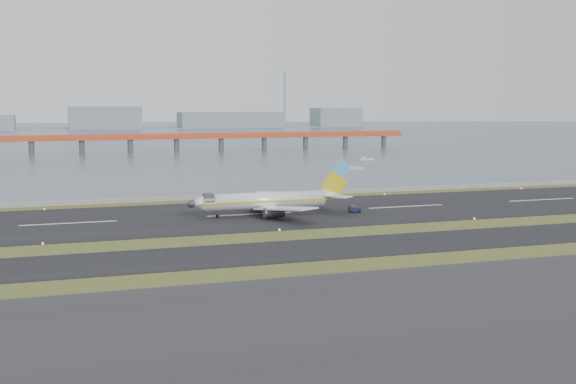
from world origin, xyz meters
name	(u,v)px	position (x,y,z in m)	size (l,w,h in m)	color
ground	(291,238)	(0.00, 0.00, 0.00)	(1000.00, 1000.00, 0.00)	#394C1B
apron_strip	(438,319)	(0.00, -55.00, 0.05)	(1000.00, 50.00, 0.10)	#29292B
taxiway_strip	(313,249)	(0.00, -12.00, 0.05)	(1000.00, 18.00, 0.10)	black
runway_strip	(250,214)	(0.00, 30.00, 0.05)	(1000.00, 45.00, 0.10)	black
seawall	(221,197)	(0.00, 60.00, 0.50)	(1000.00, 2.50, 1.00)	#969691
bay_water	(107,135)	(0.00, 460.00, 0.00)	(1400.00, 800.00, 1.30)	#455562
red_pier	(176,138)	(20.00, 250.00, 7.28)	(260.00, 5.00, 10.20)	#C24621
far_shoreline	(109,122)	(13.62, 620.00, 6.07)	(1400.00, 80.00, 60.50)	gray
airliner	(271,201)	(4.22, 27.25, 3.46)	(38.52, 32.89, 12.80)	white
pushback_tug	(354,209)	(23.99, 25.17, 0.86)	(2.99, 2.03, 1.78)	#131936
workboat_near	(353,168)	(68.12, 127.96, 0.53)	(7.27, 4.10, 1.68)	silver
workboat_far	(367,159)	(91.86, 167.74, 0.48)	(6.56, 3.59, 1.52)	silver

